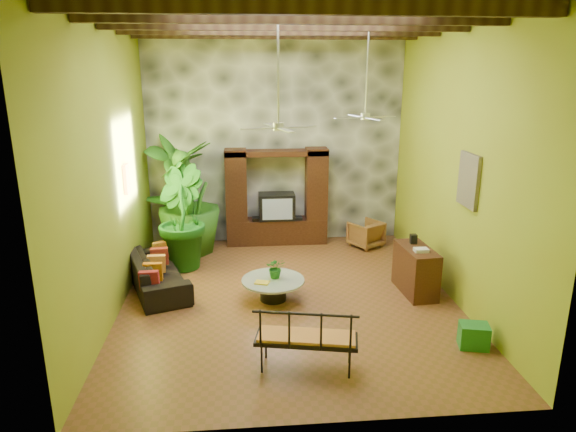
{
  "coord_description": "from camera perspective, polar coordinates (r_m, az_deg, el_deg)",
  "views": [
    {
      "loc": [
        -0.79,
        -8.66,
        4.12
      ],
      "look_at": [
        0.01,
        0.2,
        1.53
      ],
      "focal_mm": 32.0,
      "sensor_mm": 36.0,
      "label": 1
    }
  ],
  "objects": [
    {
      "name": "ceiling_fan_back",
      "position": [
        10.17,
        8.65,
        12.03
      ],
      "size": [
        1.28,
        1.28,
        1.86
      ],
      "color": "silver",
      "rests_on": "ceiling"
    },
    {
      "name": "side_console",
      "position": [
        9.98,
        14.0,
        -5.86
      ],
      "size": [
        0.58,
        1.15,
        0.89
      ],
      "primitive_type": "cube",
      "rotation": [
        0.0,
        0.0,
        0.07
      ],
      "color": "#351E10",
      "rests_on": "ground"
    },
    {
      "name": "tall_plant_c",
      "position": [
        11.77,
        -10.99,
        1.98
      ],
      "size": [
        1.65,
        1.65,
        2.55
      ],
      "primitive_type": "imported",
      "rotation": [
        0.0,
        0.0,
        4.54
      ],
      "color": "#2B661B",
      "rests_on": "ground"
    },
    {
      "name": "entertainment_center",
      "position": [
        12.24,
        -1.27,
        1.31
      ],
      "size": [
        2.4,
        0.55,
        2.3
      ],
      "color": "black",
      "rests_on": "ground"
    },
    {
      "name": "right_wall",
      "position": [
        9.59,
        18.31,
        5.72
      ],
      "size": [
        0.02,
        7.0,
        5.0
      ],
      "primitive_type": "cube",
      "color": "olive",
      "rests_on": "ground"
    },
    {
      "name": "wall_art_mask",
      "position": [
        10.1,
        -17.48,
        3.97
      ],
      "size": [
        0.06,
        0.32,
        0.55
      ],
      "primitive_type": "cube",
      "color": "gold",
      "rests_on": "left_wall"
    },
    {
      "name": "tall_plant_a",
      "position": [
        12.23,
        -12.31,
        2.8
      ],
      "size": [
        1.68,
        1.7,
        2.71
      ],
      "primitive_type": "imported",
      "rotation": [
        0.0,
        0.0,
        0.81
      ],
      "color": "#2A6B1C",
      "rests_on": "ground"
    },
    {
      "name": "sofa",
      "position": [
        10.22,
        -14.34,
        -6.07
      ],
      "size": [
        1.56,
        2.39,
        0.65
      ],
      "primitive_type": "imported",
      "rotation": [
        0.0,
        0.0,
        1.91
      ],
      "color": "black",
      "rests_on": "ground"
    },
    {
      "name": "ceiling",
      "position": [
        8.74,
        0.07,
        22.04
      ],
      "size": [
        6.0,
        7.0,
        0.02
      ],
      "primitive_type": "cube",
      "color": "silver",
      "rests_on": "back_wall"
    },
    {
      "name": "yellow_tray",
      "position": [
        9.25,
        -2.9,
        -7.39
      ],
      "size": [
        0.29,
        0.25,
        0.03
      ],
      "primitive_type": "cube",
      "rotation": [
        0.0,
        0.0,
        -0.33
      ],
      "color": "yellow",
      "rests_on": "coffee_table"
    },
    {
      "name": "ceiling_fan_front",
      "position": [
        8.31,
        -1.08,
        11.3
      ],
      "size": [
        1.28,
        1.28,
        1.86
      ],
      "color": "silver",
      "rests_on": "ceiling"
    },
    {
      "name": "left_wall",
      "position": [
        9.08,
        -19.22,
        5.08
      ],
      "size": [
        0.02,
        7.0,
        5.0
      ],
      "primitive_type": "cube",
      "color": "olive",
      "rests_on": "ground"
    },
    {
      "name": "iron_bench",
      "position": [
        7.28,
        2.14,
        -13.19
      ],
      "size": [
        1.5,
        0.8,
        0.57
      ],
      "rotation": [
        0.0,
        0.0,
        -0.2
      ],
      "color": "black",
      "rests_on": "ground"
    },
    {
      "name": "tall_plant_b",
      "position": [
        10.95,
        -11.95,
        -0.13
      ],
      "size": [
        1.42,
        1.52,
        2.19
      ],
      "primitive_type": "imported",
      "rotation": [
        0.0,
        0.0,
        2.05
      ],
      "color": "#185D19",
      "rests_on": "ground"
    },
    {
      "name": "wall_art_painting",
      "position": [
        9.07,
        19.43,
        3.76
      ],
      "size": [
        0.06,
        0.7,
        0.9
      ],
      "primitive_type": "cube",
      "color": "#205278",
      "rests_on": "right_wall"
    },
    {
      "name": "ceiling_beams",
      "position": [
        8.72,
        0.07,
        20.6
      ],
      "size": [
        5.95,
        5.36,
        0.22
      ],
      "color": "#32220F",
      "rests_on": "ceiling"
    },
    {
      "name": "wicker_armchair",
      "position": [
        12.3,
        8.65,
        -1.98
      ],
      "size": [
        0.93,
        0.93,
        0.62
      ],
      "primitive_type": "imported",
      "rotation": [
        0.0,
        0.0,
        3.71
      ],
      "color": "olive",
      "rests_on": "ground"
    },
    {
      "name": "coffee_table",
      "position": [
        9.46,
        -1.67,
        -7.84
      ],
      "size": [
        1.15,
        1.15,
        0.4
      ],
      "rotation": [
        0.0,
        0.0,
        -0.32
      ],
      "color": "black",
      "rests_on": "ground"
    },
    {
      "name": "stone_accent_wall",
      "position": [
        12.23,
        -1.42,
        8.64
      ],
      "size": [
        5.98,
        0.1,
        4.98
      ],
      "primitive_type": "cube",
      "color": "#3C3F44",
      "rests_on": "ground"
    },
    {
      "name": "ground",
      "position": [
        9.62,
        0.06,
        -9.09
      ],
      "size": [
        7.0,
        7.0,
        0.0
      ],
      "primitive_type": "plane",
      "color": "brown",
      "rests_on": "ground"
    },
    {
      "name": "centerpiece_plant",
      "position": [
        9.4,
        -1.36,
        -5.76
      ],
      "size": [
        0.37,
        0.32,
        0.39
      ],
      "primitive_type": "imported",
      "rotation": [
        0.0,
        0.0,
        -0.05
      ],
      "color": "#1D651A",
      "rests_on": "coffee_table"
    },
    {
      "name": "back_wall",
      "position": [
        12.29,
        -1.44,
        8.68
      ],
      "size": [
        6.0,
        0.02,
        5.0
      ],
      "primitive_type": "cube",
      "color": "olive",
      "rests_on": "ground"
    },
    {
      "name": "green_bin",
      "position": [
        8.49,
        19.94,
        -12.4
      ],
      "size": [
        0.49,
        0.41,
        0.38
      ],
      "primitive_type": "cube",
      "rotation": [
        0.0,
        0.0,
        -0.23
      ],
      "color": "#1C6C37",
      "rests_on": "ground"
    }
  ]
}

